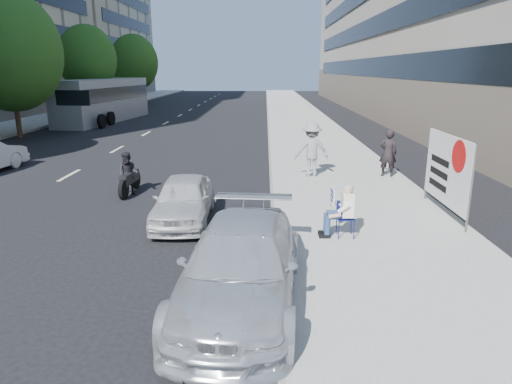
{
  "coord_description": "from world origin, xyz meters",
  "views": [
    {
      "loc": [
        1.22,
        -9.38,
        4.05
      ],
      "look_at": [
        0.98,
        2.28,
        0.9
      ],
      "focal_mm": 32.0,
      "sensor_mm": 36.0,
      "label": 1
    }
  ],
  "objects_px": {
    "seated_protester": "(341,207)",
    "parked_sedan": "(241,266)",
    "motorcycle": "(129,176)",
    "jogger": "(312,150)",
    "bus": "(104,101)",
    "pedestrian_woman": "(388,153)",
    "protest_banner": "(447,170)",
    "white_sedan_near": "(183,199)"
  },
  "relations": [
    {
      "from": "white_sedan_near",
      "to": "motorcycle",
      "type": "relative_size",
      "value": 1.79
    },
    {
      "from": "pedestrian_woman",
      "to": "parked_sedan",
      "type": "xyz_separation_m",
      "value": [
        -5.0,
        -9.46,
        -0.32
      ]
    },
    {
      "from": "pedestrian_woman",
      "to": "parked_sedan",
      "type": "distance_m",
      "value": 10.7
    },
    {
      "from": "seated_protester",
      "to": "bus",
      "type": "distance_m",
      "value": 29.96
    },
    {
      "from": "seated_protester",
      "to": "motorcycle",
      "type": "bearing_deg",
      "value": 146.23
    },
    {
      "from": "seated_protester",
      "to": "parked_sedan",
      "type": "bearing_deg",
      "value": -126.58
    },
    {
      "from": "seated_protester",
      "to": "jogger",
      "type": "height_order",
      "value": "jogger"
    },
    {
      "from": "pedestrian_woman",
      "to": "protest_banner",
      "type": "xyz_separation_m",
      "value": [
        0.38,
        -4.61,
        0.37
      ]
    },
    {
      "from": "seated_protester",
      "to": "protest_banner",
      "type": "height_order",
      "value": "protest_banner"
    },
    {
      "from": "white_sedan_near",
      "to": "motorcycle",
      "type": "distance_m",
      "value": 3.59
    },
    {
      "from": "pedestrian_woman",
      "to": "white_sedan_near",
      "type": "bearing_deg",
      "value": 48.44
    },
    {
      "from": "jogger",
      "to": "bus",
      "type": "relative_size",
      "value": 0.16
    },
    {
      "from": "protest_banner",
      "to": "jogger",
      "type": "bearing_deg",
      "value": 124.91
    },
    {
      "from": "jogger",
      "to": "protest_banner",
      "type": "height_order",
      "value": "protest_banner"
    },
    {
      "from": "jogger",
      "to": "motorcycle",
      "type": "xyz_separation_m",
      "value": [
        -6.26,
        -2.21,
        -0.51
      ]
    },
    {
      "from": "pedestrian_woman",
      "to": "parked_sedan",
      "type": "relative_size",
      "value": 0.36
    },
    {
      "from": "protest_banner",
      "to": "motorcycle",
      "type": "height_order",
      "value": "protest_banner"
    },
    {
      "from": "seated_protester",
      "to": "parked_sedan",
      "type": "relative_size",
      "value": 0.26
    },
    {
      "from": "motorcycle",
      "to": "white_sedan_near",
      "type": "bearing_deg",
      "value": -45.5
    },
    {
      "from": "protest_banner",
      "to": "seated_protester",
      "type": "bearing_deg",
      "value": -149.76
    },
    {
      "from": "motorcycle",
      "to": "bus",
      "type": "relative_size",
      "value": 0.17
    },
    {
      "from": "parked_sedan",
      "to": "bus",
      "type": "relative_size",
      "value": 0.4
    },
    {
      "from": "parked_sedan",
      "to": "white_sedan_near",
      "type": "distance_m",
      "value": 4.85
    },
    {
      "from": "seated_protester",
      "to": "parked_sedan",
      "type": "height_order",
      "value": "seated_protester"
    },
    {
      "from": "seated_protester",
      "to": "bus",
      "type": "xyz_separation_m",
      "value": [
        -14.59,
        26.16,
        0.76
      ]
    },
    {
      "from": "seated_protester",
      "to": "bus",
      "type": "height_order",
      "value": "bus"
    },
    {
      "from": "white_sedan_near",
      "to": "pedestrian_woman",
      "type": "bearing_deg",
      "value": 34.27
    },
    {
      "from": "pedestrian_woman",
      "to": "motorcycle",
      "type": "bearing_deg",
      "value": 25.96
    },
    {
      "from": "jogger",
      "to": "white_sedan_near",
      "type": "xyz_separation_m",
      "value": [
        -3.96,
        -4.96,
        -0.52
      ]
    },
    {
      "from": "jogger",
      "to": "bus",
      "type": "distance_m",
      "value": 24.48
    },
    {
      "from": "white_sedan_near",
      "to": "jogger",
      "type": "bearing_deg",
      "value": 49.59
    },
    {
      "from": "seated_protester",
      "to": "white_sedan_near",
      "type": "height_order",
      "value": "seated_protester"
    },
    {
      "from": "seated_protester",
      "to": "protest_banner",
      "type": "relative_size",
      "value": 0.43
    },
    {
      "from": "protest_banner",
      "to": "parked_sedan",
      "type": "relative_size",
      "value": 0.62
    },
    {
      "from": "pedestrian_woman",
      "to": "protest_banner",
      "type": "bearing_deg",
      "value": 107.07
    },
    {
      "from": "pedestrian_woman",
      "to": "bus",
      "type": "distance_m",
      "value": 26.27
    },
    {
      "from": "protest_banner",
      "to": "white_sedan_near",
      "type": "distance_m",
      "value": 7.23
    },
    {
      "from": "seated_protester",
      "to": "jogger",
      "type": "xyz_separation_m",
      "value": [
        -0.08,
        6.45,
        0.27
      ]
    },
    {
      "from": "bus",
      "to": "seated_protester",
      "type": "bearing_deg",
      "value": -54.18
    },
    {
      "from": "pedestrian_woman",
      "to": "protest_banner",
      "type": "relative_size",
      "value": 0.58
    },
    {
      "from": "jogger",
      "to": "protest_banner",
      "type": "relative_size",
      "value": 0.65
    },
    {
      "from": "pedestrian_woman",
      "to": "bus",
      "type": "height_order",
      "value": "bus"
    }
  ]
}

